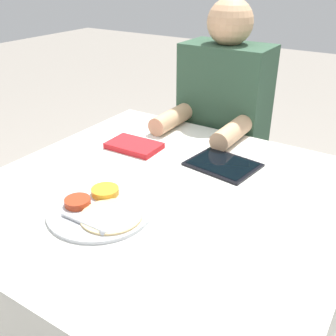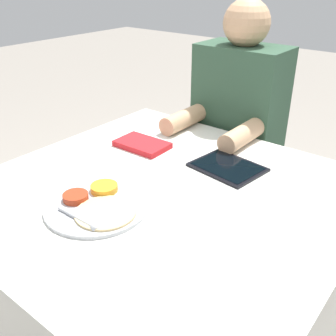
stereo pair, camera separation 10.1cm
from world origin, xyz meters
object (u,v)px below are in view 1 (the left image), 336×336
thali_tray (100,209)px  red_notebook (134,146)px  tablet_device (223,164)px  person_diner (221,153)px

thali_tray → red_notebook: bearing=114.6°
thali_tray → tablet_device: bearing=69.5°
tablet_device → person_diner: (-0.19, 0.39, -0.16)m
red_notebook → tablet_device: (0.32, 0.05, -0.00)m
thali_tray → red_notebook: size_ratio=1.49×
thali_tray → person_diner: 0.81m
thali_tray → person_diner: bearing=92.4°
red_notebook → tablet_device: red_notebook is taller
tablet_device → person_diner: person_diner is taller
thali_tray → person_diner: person_diner is taller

